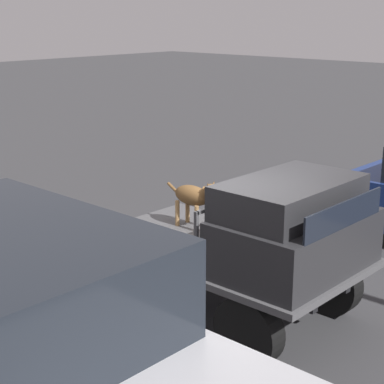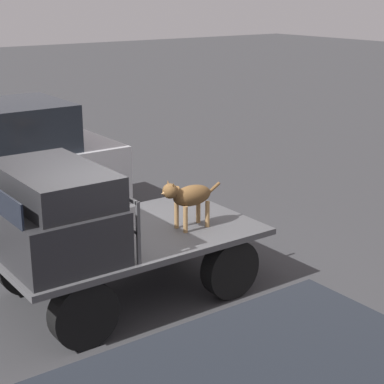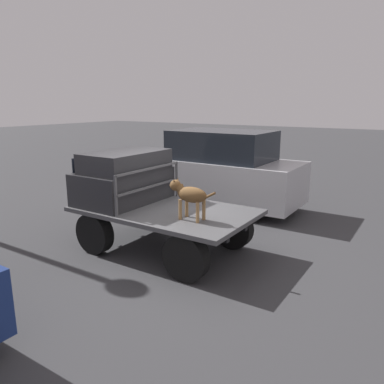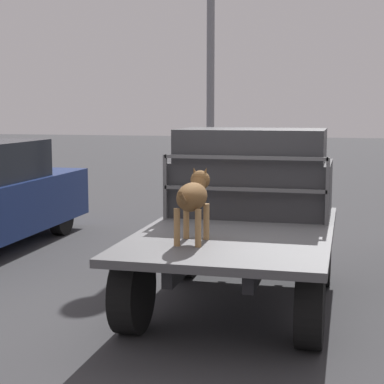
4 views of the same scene
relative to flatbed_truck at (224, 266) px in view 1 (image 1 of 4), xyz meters
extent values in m
plane|color=#38383A|center=(0.00, 0.00, -0.61)|extent=(80.00, 80.00, 0.00)
cylinder|color=black|center=(1.06, 0.85, -0.21)|extent=(0.81, 0.24, 0.81)
cylinder|color=black|center=(1.06, -0.85, -0.21)|extent=(0.81, 0.24, 0.81)
cylinder|color=black|center=(-1.06, 0.85, -0.21)|extent=(0.81, 0.24, 0.81)
cylinder|color=black|center=(-1.06, -0.85, -0.21)|extent=(0.81, 0.24, 0.81)
cube|color=black|center=(0.00, 0.35, 0.09)|extent=(3.15, 0.10, 0.18)
cube|color=black|center=(0.00, -0.35, 0.09)|extent=(3.15, 0.10, 0.18)
cube|color=#4C4C4F|center=(0.00, 0.00, 0.22)|extent=(3.43, 2.01, 0.08)
cube|color=#28282B|center=(1.05, 0.00, 0.58)|extent=(1.23, 1.89, 0.65)
cube|color=#28282B|center=(0.96, 0.00, 1.10)|extent=(1.04, 1.74, 0.40)
cube|color=black|center=(1.65, 0.00, 1.04)|extent=(0.02, 1.55, 0.30)
cube|color=#4C4C4F|center=(0.37, 0.93, 0.64)|extent=(0.04, 0.04, 0.76)
cube|color=#4C4C4F|center=(0.37, -0.93, 0.64)|extent=(0.04, 0.04, 0.76)
cube|color=#4C4C4F|center=(0.37, 0.00, 1.00)|extent=(0.04, 1.85, 0.04)
cube|color=#4C4C4F|center=(0.37, 0.00, 0.64)|extent=(0.04, 1.85, 0.04)
cylinder|color=#9E7547|center=(-0.65, 0.41, 0.44)|extent=(0.06, 0.06, 0.36)
cylinder|color=#9E7547|center=(-0.65, 0.21, 0.44)|extent=(0.06, 0.06, 0.36)
cylinder|color=#9E7547|center=(-1.01, 0.41, 0.44)|extent=(0.06, 0.06, 0.36)
cylinder|color=#9E7547|center=(-1.01, 0.21, 0.44)|extent=(0.06, 0.06, 0.36)
ellipsoid|color=brown|center=(-0.83, 0.31, 0.70)|extent=(0.58, 0.27, 0.27)
sphere|color=#9E7547|center=(-0.67, 0.31, 0.66)|extent=(0.12, 0.12, 0.12)
cylinder|color=brown|center=(-0.59, 0.31, 0.78)|extent=(0.19, 0.15, 0.19)
sphere|color=brown|center=(-0.48, 0.31, 0.83)|extent=(0.20, 0.20, 0.20)
cone|color=#9E7547|center=(-0.40, 0.31, 0.81)|extent=(0.11, 0.11, 0.11)
cone|color=brown|center=(-0.49, 0.36, 0.91)|extent=(0.06, 0.08, 0.10)
cone|color=brown|center=(-0.49, 0.26, 0.91)|extent=(0.06, 0.08, 0.10)
cylinder|color=brown|center=(-1.18, 0.31, 0.73)|extent=(0.25, 0.04, 0.17)
cylinder|color=black|center=(0.39, 3.59, -0.31)|extent=(0.60, 0.20, 0.60)
cylinder|color=black|center=(-0.64, -2.61, -0.31)|extent=(0.60, 0.20, 0.60)
cube|color=#1E232B|center=(0.62, -3.43, 1.13)|extent=(2.66, 1.73, 0.79)
camera|label=1|loc=(4.85, -5.87, 3.12)|focal=60.00mm
camera|label=2|loc=(3.87, 6.83, 3.27)|focal=60.00mm
camera|label=3|loc=(-4.24, 5.56, 2.25)|focal=35.00mm
camera|label=4|loc=(-6.75, -1.14, 1.56)|focal=60.00mm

